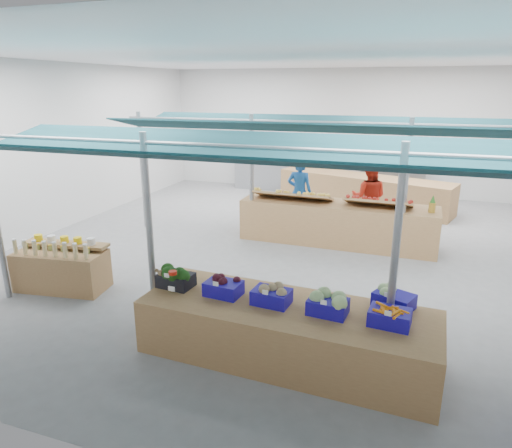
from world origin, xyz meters
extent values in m
plane|color=slate|center=(0.00, 0.00, 0.00)|extent=(13.00, 13.00, 0.00)
plane|color=silver|center=(0.00, 0.00, 4.20)|extent=(13.00, 13.00, 0.00)
plane|color=silver|center=(0.00, 6.50, 2.10)|extent=(12.00, 0.00, 12.00)
plane|color=silver|center=(-6.00, 0.00, 2.10)|extent=(0.00, 13.00, 13.00)
cylinder|color=gray|center=(-4.00, 0.50, 1.50)|extent=(0.10, 0.10, 3.00)
cylinder|color=gray|center=(-1.00, -4.00, 1.50)|extent=(0.10, 0.10, 3.00)
cylinder|color=gray|center=(-1.00, 0.50, 1.50)|extent=(0.10, 0.10, 3.00)
cylinder|color=gray|center=(2.50, -4.00, 1.50)|extent=(0.10, 0.10, 3.00)
cylinder|color=gray|center=(2.50, 0.50, 1.50)|extent=(0.10, 0.10, 3.00)
cylinder|color=gray|center=(0.75, -4.00, 2.85)|extent=(10.00, 0.06, 0.06)
cylinder|color=gray|center=(0.75, 0.50, 2.85)|extent=(10.00, 0.06, 0.06)
cube|color=#0A282D|center=(0.75, -4.65, 2.78)|extent=(9.50, 1.28, 0.30)
cube|color=#0A282D|center=(0.75, -3.35, 2.78)|extent=(9.50, 1.28, 0.30)
cube|color=#0A282D|center=(0.75, -0.15, 2.78)|extent=(9.50, 1.28, 0.30)
cube|color=#0A282D|center=(0.75, 1.15, 2.78)|extent=(9.50, 1.28, 0.30)
cube|color=#B23F33|center=(-2.50, 6.00, 1.00)|extent=(2.00, 0.50, 2.00)
cube|color=#B23F33|center=(2.00, 6.00, 1.00)|extent=(2.00, 0.50, 2.00)
cube|color=olive|center=(-3.32, -3.40, 0.36)|extent=(1.70, 0.94, 0.72)
cube|color=#997247|center=(-3.35, -3.17, 0.80)|extent=(1.65, 0.54, 0.06)
cube|color=olive|center=(1.18, -4.20, 0.39)|extent=(4.04, 1.51, 0.78)
cube|color=olive|center=(1.03, 0.86, 0.49)|extent=(4.57, 1.16, 0.98)
cube|color=olive|center=(1.21, 4.57, 0.48)|extent=(5.46, 2.61, 0.97)
imported|color=#164C92|center=(-0.17, 1.96, 0.91)|extent=(0.67, 0.45, 1.82)
imported|color=#B02415|center=(1.63, 1.96, 0.91)|extent=(0.90, 0.70, 1.82)
cube|color=black|center=(-0.53, -4.12, 0.88)|extent=(0.53, 0.39, 0.20)
cube|color=white|center=(-0.55, -4.34, 1.04)|extent=(0.08, 0.02, 0.06)
cube|color=#170D93|center=(0.24, -4.16, 0.88)|extent=(0.53, 0.39, 0.20)
cube|color=white|center=(0.22, -4.38, 1.04)|extent=(0.08, 0.02, 0.06)
cube|color=#170D93|center=(0.96, -4.19, 0.88)|extent=(0.53, 0.39, 0.20)
cube|color=white|center=(0.94, -4.41, 1.04)|extent=(0.08, 0.02, 0.06)
cube|color=#170D93|center=(1.74, -4.23, 0.88)|extent=(0.53, 0.39, 0.20)
cube|color=white|center=(1.72, -4.44, 1.04)|extent=(0.08, 0.02, 0.06)
cube|color=#170D93|center=(2.51, -4.26, 0.88)|extent=(0.53, 0.39, 0.20)
cube|color=white|center=(2.49, -4.48, 1.04)|extent=(0.08, 0.02, 0.06)
sphere|color=brown|center=(-0.70, -4.25, 1.02)|extent=(0.09, 0.09, 0.09)
sphere|color=brown|center=(-0.75, -4.27, 1.06)|extent=(0.06, 0.06, 0.06)
cylinder|color=red|center=(-0.44, -4.36, 1.10)|extent=(0.12, 0.12, 0.05)
cube|color=white|center=(-0.44, -4.42, 0.88)|extent=(0.10, 0.01, 0.07)
cube|color=#997247|center=(-0.06, 0.77, 1.10)|extent=(1.92, 0.74, 0.26)
cube|color=#997247|center=(1.94, 0.73, 1.10)|extent=(1.52, 0.73, 0.26)
cylinder|color=#8C6019|center=(3.08, 0.72, 1.09)|extent=(0.14, 0.14, 0.22)
cone|color=#26661E|center=(3.08, 0.72, 1.28)|extent=(0.12, 0.12, 0.18)
cube|color=#170D93|center=(2.53, -3.76, 0.88)|extent=(0.60, 0.51, 0.20)
cube|color=white|center=(2.45, -3.97, 1.04)|extent=(0.08, 0.04, 0.06)
camera|label=1|loc=(2.60, -9.56, 3.61)|focal=32.00mm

